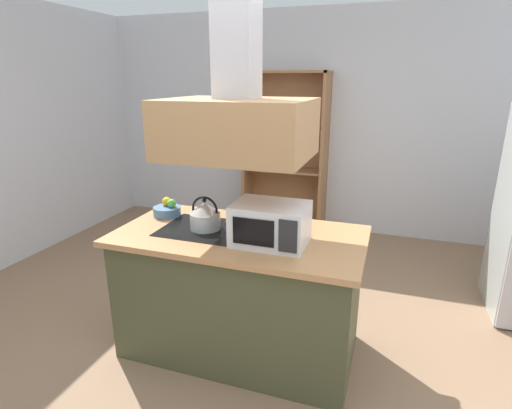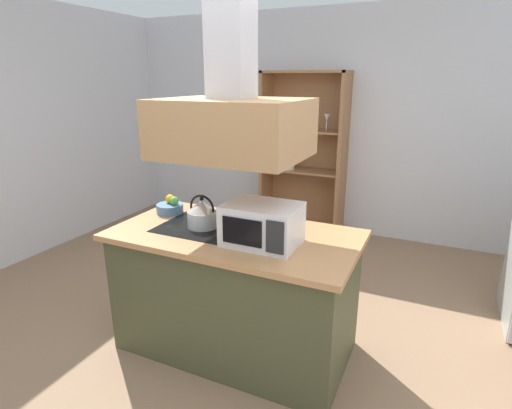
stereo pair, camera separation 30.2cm
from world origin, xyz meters
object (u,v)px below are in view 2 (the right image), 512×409
object	(u,v)px
kettle	(202,214)
cutting_board	(252,219)
dish_cabinet	(304,163)
fruit_bowl	(170,207)
microwave	(262,224)

from	to	relation	value
kettle	cutting_board	distance (m)	0.39
dish_cabinet	fruit_bowl	bearing A→B (deg)	-97.21
kettle	cutting_board	bearing A→B (deg)	47.74
kettle	microwave	size ratio (longest dim) A/B	0.51
kettle	fruit_bowl	xyz separation A→B (m)	(-0.40, 0.17, -0.05)
fruit_bowl	kettle	bearing A→B (deg)	-22.87
dish_cabinet	microwave	distance (m)	2.70
kettle	cutting_board	xyz separation A→B (m)	(0.25, 0.28, -0.09)
kettle	dish_cabinet	bearing A→B (deg)	92.24
kettle	fruit_bowl	size ratio (longest dim) A/B	1.14
dish_cabinet	fruit_bowl	world-z (taller)	dish_cabinet
dish_cabinet	cutting_board	world-z (taller)	dish_cabinet
dish_cabinet	kettle	bearing A→B (deg)	-87.76
microwave	cutting_board	bearing A→B (deg)	123.68
fruit_bowl	microwave	bearing A→B (deg)	-16.21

